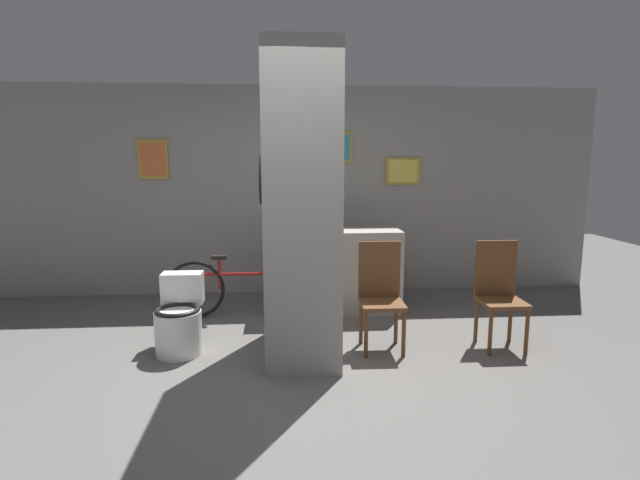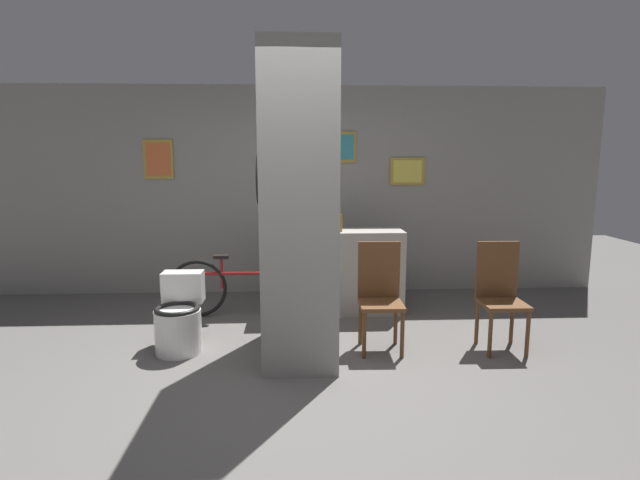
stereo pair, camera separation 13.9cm
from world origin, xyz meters
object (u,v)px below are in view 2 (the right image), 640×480
Objects in this scene: toilet at (179,319)px; chair_by_doorway at (500,292)px; chair_near_pillar at (380,293)px; bottle_tall at (339,222)px; bicycle at (247,287)px.

chair_by_doorway is (2.90, -0.07, 0.23)m from toilet.
bottle_tall reaches higher than chair_near_pillar.
chair_by_doorway is 1.80m from bottle_tall.
chair_near_pillar reaches higher than bicycle.
toilet is 2.91m from chair_by_doorway.
chair_by_doorway reaches higher than bicycle.
bottle_tall is (-0.28, 1.01, 0.52)m from chair_near_pillar.
chair_near_pillar is 1.09m from chair_by_doorway.
toilet is at bearing 179.14° from chair_by_doorway.
bottle_tall reaches higher than bicycle.
bicycle is at bearing 157.35° from chair_by_doorway.
toilet is 0.70× the size of chair_by_doorway.
chair_near_pillar is at bearing 178.69° from chair_by_doorway.
chair_near_pillar is at bearing -37.33° from bicycle.
chair_by_doorway is (1.09, -0.04, 0.00)m from chair_near_pillar.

